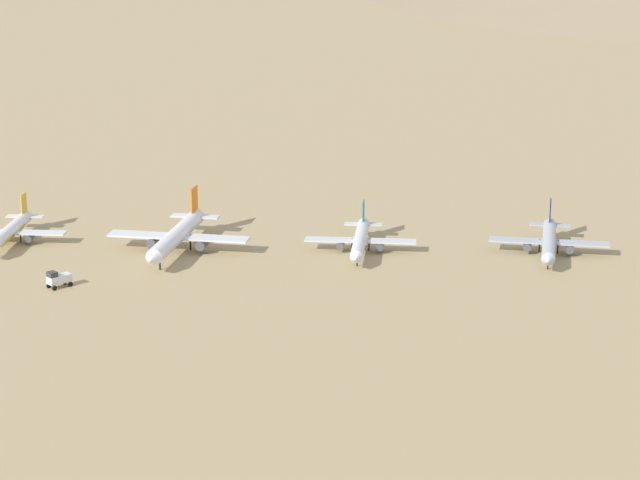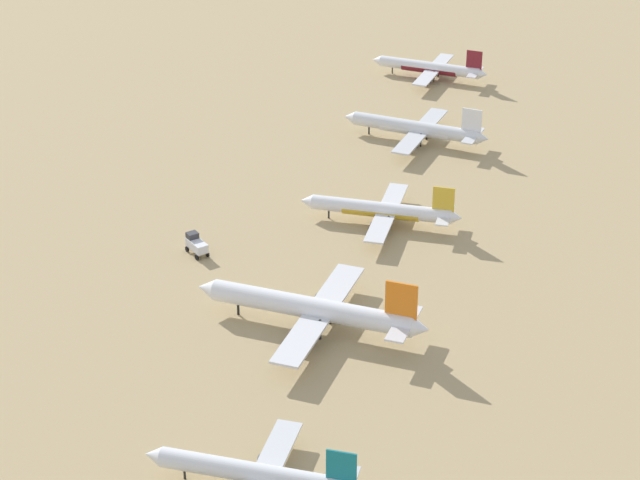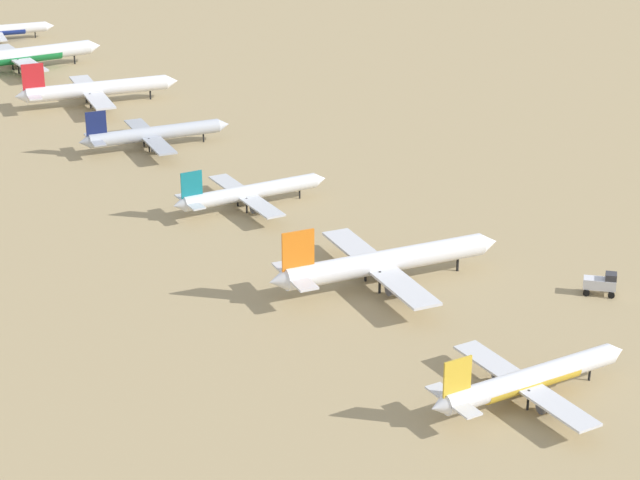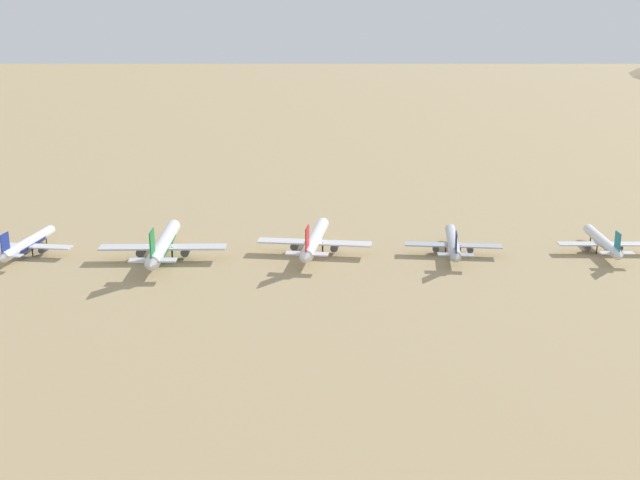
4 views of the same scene
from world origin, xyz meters
name	(u,v)px [view 2 (image 2 of 4)]	position (x,y,z in m)	size (l,w,h in m)	color
parked_jet_0	(430,68)	(1.87, -169.86, 3.03)	(31.57, 25.78, 9.12)	white
parked_jet_1	(417,128)	(-1.51, -127.37, 3.39)	(35.23, 28.81, 10.19)	silver
parked_jet_2	(382,210)	(-1.69, -84.43, 3.19)	(33.12, 26.82, 9.57)	white
parked_jet_3	(314,309)	(2.18, -42.75, 4.10)	(42.22, 34.41, 12.17)	white
parked_jet_4	(258,474)	(-0.42, 0.59, 3.19)	(32.80, 26.60, 9.47)	silver
service_truck	(196,244)	(30.63, -63.91, 2.08)	(5.50, 5.39, 3.90)	silver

